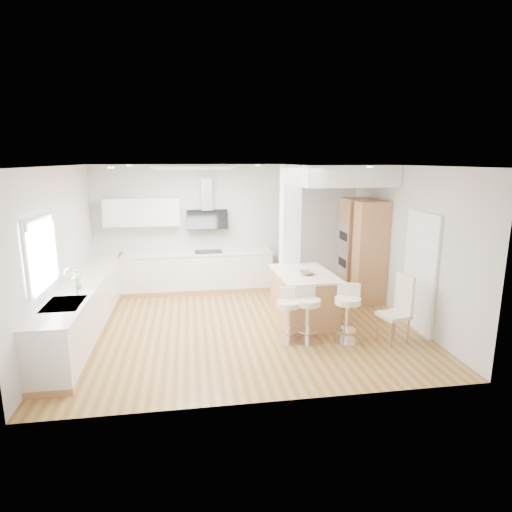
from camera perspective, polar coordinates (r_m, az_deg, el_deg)
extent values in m
plane|color=#A87B3E|center=(7.75, -1.70, -9.25)|extent=(6.00, 6.00, 0.00)
cube|color=white|center=(7.75, -1.70, -9.25)|extent=(6.00, 5.00, 0.02)
cube|color=beige|center=(9.79, -3.58, 3.89)|extent=(6.00, 0.04, 2.80)
cube|color=beige|center=(7.59, -24.85, 0.14)|extent=(0.04, 5.00, 2.80)
cube|color=beige|center=(8.26, 19.37, 1.54)|extent=(0.04, 5.00, 2.80)
cube|color=white|center=(7.74, -8.42, 11.67)|extent=(1.40, 0.95, 0.05)
cube|color=white|center=(7.74, -8.41, 11.56)|extent=(1.25, 0.80, 0.03)
cylinder|color=silver|center=(8.71, -16.57, 11.46)|extent=(0.10, 0.10, 0.02)
cylinder|color=silver|center=(6.73, -18.78, 11.09)|extent=(0.10, 0.10, 0.02)
cylinder|color=silver|center=(8.74, 0.25, 11.98)|extent=(0.10, 0.10, 0.02)
cylinder|color=silver|center=(8.63, 10.89, 11.74)|extent=(0.10, 0.10, 0.02)
cylinder|color=silver|center=(7.23, 14.93, 11.40)|extent=(0.10, 0.10, 0.02)
cube|color=white|center=(6.69, -26.77, 0.58)|extent=(0.03, 1.15, 0.95)
cube|color=white|center=(6.61, -27.12, 4.86)|extent=(0.04, 1.28, 0.06)
cube|color=white|center=(6.80, -26.26, -3.58)|extent=(0.04, 1.28, 0.06)
cube|color=white|center=(6.12, -28.37, -0.61)|extent=(0.04, 0.06, 0.95)
cube|color=white|center=(7.26, -25.26, 1.58)|extent=(0.04, 0.06, 0.95)
cube|color=#9D9FA4|center=(6.62, -26.93, 4.23)|extent=(0.03, 1.18, 0.14)
cube|color=#423A34|center=(7.83, 21.10, -2.19)|extent=(0.02, 0.90, 2.00)
cube|color=white|center=(7.82, 21.00, -2.20)|extent=(0.05, 1.00, 2.10)
cube|color=tan|center=(8.12, -21.43, -8.74)|extent=(0.60, 4.50, 0.10)
cube|color=silver|center=(7.98, -21.68, -5.86)|extent=(0.60, 4.50, 0.76)
cube|color=#F2E4CD|center=(7.87, -21.92, -3.09)|extent=(0.63, 4.50, 0.04)
cube|color=#A3A3A7|center=(6.71, -24.25, -5.88)|extent=(0.50, 0.75, 0.02)
cube|color=#A3A3A7|center=(6.56, -24.62, -6.79)|extent=(0.40, 0.34, 0.10)
cube|color=#A3A3A7|center=(6.89, -23.83, -5.80)|extent=(0.40, 0.34, 0.10)
cylinder|color=silver|center=(6.90, -22.80, -3.59)|extent=(0.02, 0.02, 0.36)
torus|color=silver|center=(6.87, -23.49, -2.16)|extent=(0.18, 0.02, 0.18)
imported|color=#4C964E|center=(7.25, -22.68, -2.95)|extent=(0.17, 0.12, 0.33)
cube|color=tan|center=(9.76, -7.71, -4.37)|extent=(3.30, 0.60, 0.10)
cube|color=silver|center=(9.64, -7.79, -1.92)|extent=(3.30, 0.60, 0.76)
cube|color=#F2E4CD|center=(9.55, -7.86, 0.40)|extent=(3.33, 0.63, 0.04)
cube|color=black|center=(9.55, -6.36, 0.60)|extent=(0.60, 0.40, 0.01)
cube|color=silver|center=(9.58, -14.96, 5.71)|extent=(1.60, 0.34, 0.60)
cube|color=#A3A3A7|center=(9.57, -6.60, 8.15)|extent=(0.25, 0.18, 0.70)
cube|color=black|center=(9.55, -6.50, 4.83)|extent=(0.90, 0.26, 0.44)
cube|color=white|center=(8.45, 4.52, 2.46)|extent=(0.35, 0.35, 2.80)
cube|color=white|center=(9.04, 10.59, 10.62)|extent=(1.78, 2.20, 0.40)
cube|color=tan|center=(9.52, 13.31, 1.18)|extent=(0.62, 0.62, 2.10)
cube|color=tan|center=(8.89, 14.98, 0.28)|extent=(0.62, 0.40, 2.10)
cube|color=#A3A3A7|center=(9.36, 11.62, 2.63)|extent=(0.02, 0.55, 0.55)
cube|color=#A3A3A7|center=(9.48, 11.47, -0.82)|extent=(0.02, 0.55, 0.55)
cube|color=black|center=(9.36, 11.57, 2.63)|extent=(0.01, 0.45, 0.18)
cube|color=black|center=(9.48, 11.41, -0.83)|extent=(0.01, 0.45, 0.18)
cube|color=tan|center=(7.91, 6.31, -5.52)|extent=(0.98, 1.46, 0.87)
cube|color=#F2E4CD|center=(7.78, 6.39, -2.34)|extent=(1.06, 1.54, 0.04)
imported|color=slate|center=(7.63, 6.75, -2.25)|extent=(0.27, 0.27, 0.06)
sphere|color=#C25B16|center=(7.64, 7.04, -2.21)|extent=(0.07, 0.07, 0.07)
sphere|color=#C25B16|center=(7.63, 6.42, -2.20)|extent=(0.07, 0.07, 0.07)
sphere|color=olive|center=(7.59, 6.85, -2.30)|extent=(0.07, 0.07, 0.07)
cylinder|color=silver|center=(7.11, 4.26, -11.25)|extent=(0.50, 0.50, 0.03)
cylinder|color=silver|center=(7.00, 4.30, -8.99)|extent=(0.08, 0.08, 0.59)
cylinder|color=silver|center=(7.04, 4.29, -9.88)|extent=(0.39, 0.39, 0.01)
cylinder|color=beige|center=(6.88, 4.35, -6.41)|extent=(0.48, 0.48, 0.09)
cube|color=beige|center=(6.97, 4.49, -4.98)|extent=(0.34, 0.15, 0.20)
cylinder|color=silver|center=(7.13, 6.81, -11.23)|extent=(0.47, 0.47, 0.03)
cylinder|color=silver|center=(7.01, 6.88, -8.84)|extent=(0.07, 0.07, 0.62)
cylinder|color=silver|center=(7.06, 6.85, -9.78)|extent=(0.36, 0.36, 0.01)
cylinder|color=beige|center=(6.89, 6.95, -6.12)|extent=(0.44, 0.44, 0.10)
cube|color=beige|center=(6.98, 6.51, -4.62)|extent=(0.37, 0.09, 0.21)
cylinder|color=silver|center=(7.25, 11.87, -11.03)|extent=(0.57, 0.57, 0.03)
cylinder|color=silver|center=(7.12, 11.99, -8.62)|extent=(0.09, 0.09, 0.63)
cylinder|color=silver|center=(7.17, 11.95, -9.57)|extent=(0.44, 0.44, 0.01)
cylinder|color=beige|center=(7.00, 12.13, -5.88)|extent=(0.54, 0.54, 0.10)
cube|color=beige|center=(7.11, 12.27, -4.38)|extent=(0.36, 0.20, 0.21)
cube|color=beige|center=(7.31, 17.86, -7.54)|extent=(0.51, 0.51, 0.06)
cube|color=beige|center=(7.33, 19.18, -4.99)|extent=(0.13, 0.40, 0.68)
cylinder|color=tan|center=(7.17, 17.53, -9.95)|extent=(0.04, 0.04, 0.42)
cylinder|color=tan|center=(7.41, 15.86, -9.07)|extent=(0.04, 0.04, 0.42)
cylinder|color=tan|center=(7.38, 19.62, -9.44)|extent=(0.04, 0.04, 0.42)
cylinder|color=tan|center=(7.62, 17.93, -8.61)|extent=(0.04, 0.04, 0.42)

